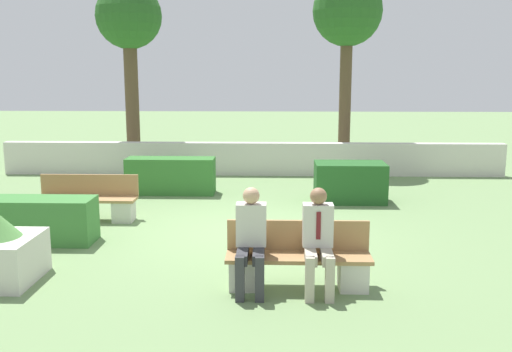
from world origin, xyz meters
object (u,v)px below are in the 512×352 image
bench_front (298,263)px  tree_leftmost (129,23)px  person_seated_woman (251,236)px  tree_center_left (347,16)px  person_seated_man (318,236)px  bench_left_side (87,203)px

bench_front → tree_leftmost: size_ratio=0.36×
person_seated_woman → tree_center_left: tree_center_left is taller
bench_front → person_seated_man: 0.49m
tree_center_left → person_seated_man: bearing=-98.7°
bench_front → bench_left_side: size_ratio=1.00×
person_seated_woman → tree_center_left: bearing=76.3°
bench_front → tree_leftmost: tree_leftmost is taller
bench_front → tree_leftmost: (-4.33, 9.04, 3.72)m
bench_front → person_seated_woman: 0.74m
bench_left_side → person_seated_woman: 4.65m
bench_left_side → tree_center_left: 8.97m
tree_leftmost → person_seated_woman: bearing=-67.9°
bench_front → tree_center_left: tree_center_left is taller
bench_left_side → person_seated_man: size_ratio=1.40×
bench_front → bench_left_side: same height
bench_left_side → tree_leftmost: (-0.54, 5.82, 3.72)m
tree_leftmost → tree_center_left: size_ratio=0.97×
person_seated_woman → bench_left_side: bearing=133.5°
person_seated_woman → tree_leftmost: (-3.72, 9.18, 3.32)m
bench_front → person_seated_man: (0.24, -0.14, 0.40)m
bench_left_side → tree_leftmost: tree_leftmost is taller
person_seated_woman → tree_leftmost: bearing=112.1°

